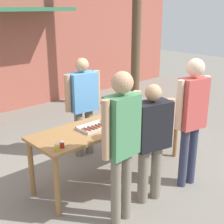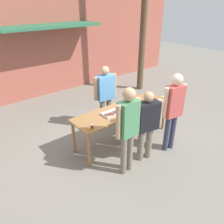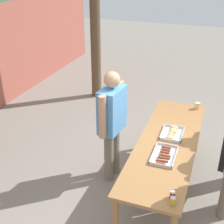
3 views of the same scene
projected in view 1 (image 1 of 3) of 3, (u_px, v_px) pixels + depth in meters
ground_plane at (112, 173)px, 4.85m from camera, size 24.00×24.00×0.00m
serving_table at (112, 128)px, 4.60m from camera, size 2.50×0.75×0.85m
food_tray_sausages at (94, 127)px, 4.32m from camera, size 0.46×0.27×0.04m
food_tray_buns at (122, 118)px, 4.67m from camera, size 0.40×0.28×0.06m
condiment_jar_mustard at (57, 147)px, 3.65m from camera, size 0.06×0.06×0.08m
condiment_jar_ketchup at (62, 145)px, 3.72m from camera, size 0.06×0.06×0.08m
beer_cup at (172, 106)px, 5.09m from camera, size 0.08×0.08×0.11m
person_server_behind_table at (83, 100)px, 5.16m from camera, size 0.66×0.30×1.68m
person_customer_holding_hotdog at (122, 136)px, 3.43m from camera, size 0.57×0.24×1.83m
person_customer_with_cup at (192, 112)px, 4.20m from camera, size 0.56×0.28×1.83m
person_customer_waiting_in_line at (151, 135)px, 3.90m from camera, size 0.67×0.36×1.58m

